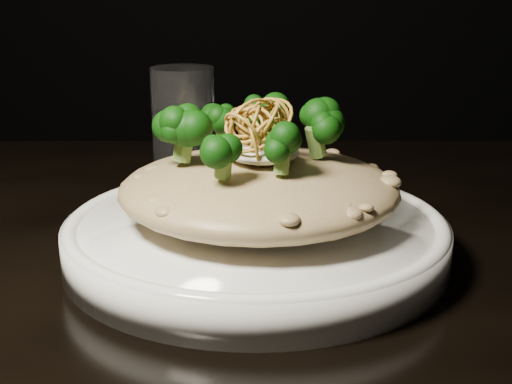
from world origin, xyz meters
TOP-DOWN VIEW (x-y plane):
  - table at (0.00, 0.00)m, footprint 1.10×0.80m
  - plate at (-0.03, -0.02)m, footprint 0.30×0.30m
  - risotto at (-0.03, -0.01)m, footprint 0.22×0.22m
  - broccoli at (-0.04, -0.01)m, footprint 0.14×0.14m
  - cheese at (-0.03, -0.02)m, footprint 0.06×0.06m
  - shallots at (-0.03, -0.02)m, footprint 0.06×0.06m
  - drinking_glass at (-0.11, 0.22)m, footprint 0.08×0.08m

SIDE VIEW (x-z plane):
  - table at x=0.00m, z-range 0.29..1.04m
  - plate at x=-0.03m, z-range 0.75..0.78m
  - risotto at x=-0.03m, z-range 0.78..0.83m
  - drinking_glass at x=-0.11m, z-range 0.75..0.87m
  - cheese at x=-0.03m, z-range 0.83..0.85m
  - broccoli at x=-0.04m, z-range 0.83..0.88m
  - shallots at x=-0.03m, z-range 0.85..0.88m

